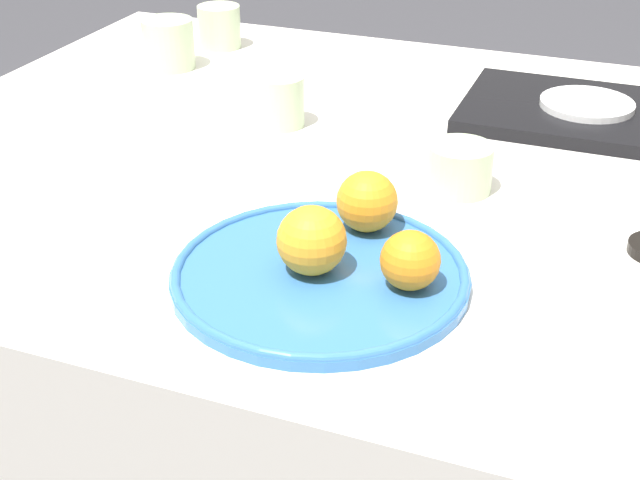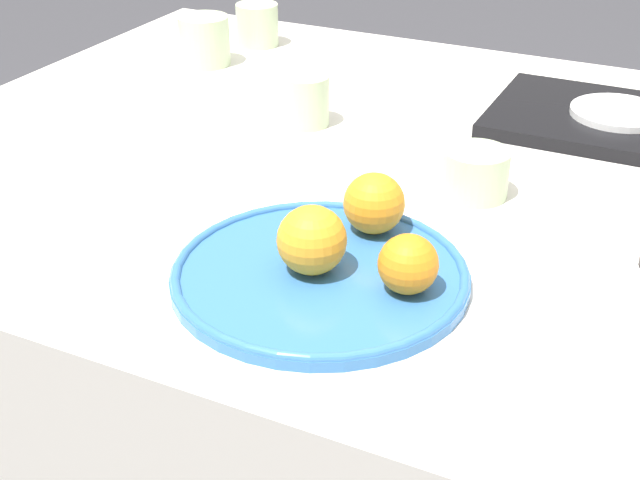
% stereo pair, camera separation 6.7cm
% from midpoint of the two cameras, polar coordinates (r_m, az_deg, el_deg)
% --- Properties ---
extents(table, '(1.41, 1.08, 0.73)m').
position_cam_midpoint_polar(table, '(1.41, 2.01, -8.46)').
color(table, silver).
rests_on(table, ground_plane).
extents(fruit_platter, '(0.32, 0.32, 0.02)m').
position_cam_midpoint_polar(fruit_platter, '(0.94, -2.04, -2.23)').
color(fruit_platter, '#336BAD').
rests_on(fruit_platter, table).
extents(orange_0, '(0.06, 0.06, 0.06)m').
position_cam_midpoint_polar(orange_0, '(0.90, 3.69, -1.35)').
color(orange_0, orange).
rests_on(orange_0, fruit_platter).
extents(orange_1, '(0.07, 0.07, 0.07)m').
position_cam_midpoint_polar(orange_1, '(1.00, 1.12, 2.45)').
color(orange_1, orange).
rests_on(orange_1, fruit_platter).
extents(orange_2, '(0.07, 0.07, 0.07)m').
position_cam_midpoint_polar(orange_2, '(0.92, -2.62, -0.07)').
color(orange_2, orange).
rests_on(orange_2, fruit_platter).
extents(serving_tray, '(0.36, 0.26, 0.02)m').
position_cam_midpoint_polar(serving_tray, '(1.40, 15.32, 7.80)').
color(serving_tray, black).
rests_on(serving_tray, table).
extents(side_plate, '(0.14, 0.14, 0.01)m').
position_cam_midpoint_polar(side_plate, '(1.39, 15.40, 8.37)').
color(side_plate, white).
rests_on(side_plate, serving_tray).
extents(cup_0, '(0.08, 0.08, 0.06)m').
position_cam_midpoint_polar(cup_0, '(1.13, 7.26, 4.57)').
color(cup_0, '#B7CC9E').
rests_on(cup_0, table).
extents(cup_1, '(0.07, 0.07, 0.07)m').
position_cam_midpoint_polar(cup_1, '(1.32, -4.03, 8.85)').
color(cup_1, '#B7CC9E').
rests_on(cup_1, table).
extents(cup_2, '(0.08, 0.08, 0.08)m').
position_cam_midpoint_polar(cup_2, '(1.70, -7.62, 13.37)').
color(cup_2, '#B7CC9E').
rests_on(cup_2, table).
extents(cup_3, '(0.09, 0.09, 0.08)m').
position_cam_midpoint_polar(cup_3, '(1.60, -10.88, 12.22)').
color(cup_3, '#B7CC9E').
rests_on(cup_3, table).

